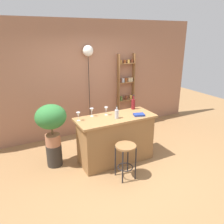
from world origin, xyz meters
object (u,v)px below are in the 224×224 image
at_px(plant_stool, 54,155).
at_px(bottle_wine_red, 117,114).
at_px(spice_shelf, 126,89).
at_px(pendant_globe_light, 88,52).
at_px(bar_stool, 126,153).
at_px(potted_plant, 51,119).
at_px(cookbook, 139,115).
at_px(wine_glass_right, 78,115).
at_px(wine_glass_center, 92,111).
at_px(bottle_spirits_clear, 133,104).
at_px(wine_glass_left, 106,109).

height_order(plant_stool, bottle_wine_red, bottle_wine_red).
bearing_deg(spice_shelf, pendant_globe_light, 178.63).
relative_size(bar_stool, potted_plant, 0.79).
distance_m(bottle_wine_red, cookbook, 0.47).
height_order(plant_stool, potted_plant, potted_plant).
bearing_deg(wine_glass_right, cookbook, -14.19).
relative_size(plant_stool, wine_glass_center, 2.66).
height_order(spice_shelf, wine_glass_center, spice_shelf).
xyz_separation_m(spice_shelf, wine_glass_right, (-1.84, -1.38, 0.03)).
bearing_deg(wine_glass_center, pendant_globe_light, 69.85).
xyz_separation_m(bar_stool, spice_shelf, (1.26, 2.12, 0.55)).
bearing_deg(cookbook, bottle_wine_red, -171.70).
relative_size(bottle_wine_red, bottle_spirits_clear, 0.79).
bearing_deg(spice_shelf, plant_stool, -153.78).
distance_m(bar_stool, spice_shelf, 2.52).
xyz_separation_m(wine_glass_left, wine_glass_center, (-0.28, 0.06, 0.00)).
xyz_separation_m(spice_shelf, pendant_globe_light, (-1.05, 0.03, 1.03)).
bearing_deg(bottle_spirits_clear, plant_stool, 175.08).
xyz_separation_m(wine_glass_left, wine_glass_right, (-0.59, -0.04, 0.00)).
xyz_separation_m(bar_stool, cookbook, (0.56, 0.45, 0.48)).
bearing_deg(potted_plant, bottle_wine_red, -22.66).
bearing_deg(pendant_globe_light, bottle_spirits_clear, -69.96).
relative_size(wine_glass_left, wine_glass_center, 1.00).
bearing_deg(wine_glass_right, bar_stool, -51.88).
bearing_deg(wine_glass_center, wine_glass_right, -161.92).
bearing_deg(bottle_spirits_clear, potted_plant, 175.08).
relative_size(bottle_spirits_clear, cookbook, 1.46).
xyz_separation_m(bottle_spirits_clear, wine_glass_left, (-0.67, -0.07, 0.00)).
xyz_separation_m(plant_stool, bottle_spirits_clear, (1.70, -0.15, 0.85)).
height_order(potted_plant, bottle_spirits_clear, bottle_spirits_clear).
relative_size(plant_stool, wine_glass_left, 2.66).
bearing_deg(wine_glass_right, wine_glass_left, 3.66).
relative_size(spice_shelf, potted_plant, 2.44).
distance_m(potted_plant, cookbook, 1.68).
relative_size(bottle_spirits_clear, wine_glass_center, 1.86).
xyz_separation_m(potted_plant, wine_glass_right, (0.44, -0.25, 0.10)).
distance_m(bottle_spirits_clear, wine_glass_right, 1.26).
xyz_separation_m(bottle_wine_red, pendant_globe_light, (0.10, 1.62, 1.03)).
bearing_deg(bottle_wine_red, bottle_spirits_clear, 29.47).
xyz_separation_m(potted_plant, pendant_globe_light, (1.23, 1.15, 1.10)).
distance_m(bar_stool, cookbook, 0.87).
xyz_separation_m(potted_plant, cookbook, (1.59, -0.54, 0.00)).
bearing_deg(bar_stool, wine_glass_right, 128.12).
bearing_deg(wine_glass_center, bar_stool, -72.11).
bearing_deg(plant_stool, wine_glass_left, -11.87).
xyz_separation_m(plant_stool, pendant_globe_light, (1.23, 1.15, 1.85)).
bearing_deg(bar_stool, spice_shelf, 59.33).
distance_m(spice_shelf, bottle_spirits_clear, 1.39).
relative_size(wine_glass_center, pendant_globe_light, 0.07).
height_order(wine_glass_left, wine_glass_right, same).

